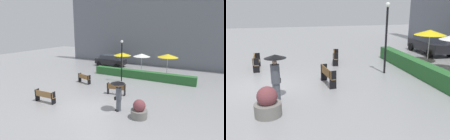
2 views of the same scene
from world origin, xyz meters
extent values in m
plane|color=gray|center=(0.00, 0.00, 0.00)|extent=(60.00, 60.00, 0.00)
cube|color=olive|center=(-3.89, 4.34, 0.46)|extent=(1.53, 0.60, 0.04)
cube|color=olive|center=(-3.92, 4.20, 0.69)|extent=(1.48, 0.39, 0.41)
cube|color=black|center=(-4.57, 4.48, 0.45)|extent=(0.14, 0.35, 0.89)
cube|color=black|center=(-3.22, 4.16, 0.45)|extent=(0.14, 0.35, 0.89)
cube|color=brown|center=(0.27, 3.01, 0.48)|extent=(1.57, 0.45, 0.04)
cube|color=brown|center=(0.28, 2.87, 0.71)|extent=(1.54, 0.25, 0.42)
cube|color=black|center=(-0.44, 2.89, 0.46)|extent=(0.11, 0.35, 0.92)
cube|color=black|center=(0.98, 3.09, 0.46)|extent=(0.11, 0.35, 0.92)
cube|color=#9E7242|center=(-3.58, -0.83, 0.44)|extent=(1.70, 0.34, 0.04)
cube|color=#9E7242|center=(-3.58, -0.99, 0.68)|extent=(1.69, 0.11, 0.43)
cube|color=black|center=(-4.37, -0.88, 0.45)|extent=(0.08, 0.38, 0.90)
cube|color=black|center=(-2.80, -0.82, 0.45)|extent=(0.08, 0.38, 0.90)
cylinder|color=#4C515B|center=(1.73, 0.43, 0.38)|extent=(0.32, 0.32, 0.76)
cube|color=black|center=(1.71, 0.37, 0.04)|extent=(0.36, 0.39, 0.08)
cylinder|color=#4C515B|center=(1.73, 0.43, 1.17)|extent=(0.38, 0.38, 0.82)
sphere|color=tan|center=(1.73, 0.43, 1.69)|extent=(0.21, 0.21, 0.21)
cube|color=black|center=(1.52, 0.49, 0.81)|extent=(0.20, 0.30, 0.22)
cylinder|color=black|center=(1.64, 0.47, 1.47)|extent=(0.02, 0.02, 0.90)
cone|color=black|center=(1.64, 0.47, 1.92)|extent=(0.94, 0.94, 0.16)
cylinder|color=slate|center=(3.24, 0.13, 0.25)|extent=(1.00, 1.00, 0.50)
sphere|color=brown|center=(3.24, 0.13, 0.78)|extent=(0.75, 0.75, 0.75)
cylinder|color=black|center=(-0.99, 6.65, 1.93)|extent=(0.12, 0.12, 3.85)
sphere|color=white|center=(-0.99, 6.65, 3.97)|extent=(0.28, 0.28, 0.28)
cylinder|color=silver|center=(-2.80, 10.72, 1.05)|extent=(0.06, 0.06, 2.11)
cone|color=yellow|center=(-2.80, 10.72, 2.11)|extent=(2.15, 2.15, 0.35)
cube|color=#28602D|center=(0.48, 8.40, 0.42)|extent=(10.81, 0.70, 0.85)
cube|color=black|center=(-5.46, 12.59, 0.67)|extent=(4.25, 1.87, 0.70)
cube|color=#333842|center=(-5.66, 12.59, 1.29)|extent=(2.25, 1.67, 0.55)
cylinder|color=black|center=(-4.00, 13.42, 0.32)|extent=(0.65, 0.24, 0.64)
cylinder|color=black|center=(-4.05, 11.67, 0.32)|extent=(0.65, 0.24, 0.64)
cylinder|color=black|center=(-6.86, 13.50, 0.32)|extent=(0.65, 0.24, 0.64)
cylinder|color=black|center=(-6.91, 11.76, 0.32)|extent=(0.65, 0.24, 0.64)
camera|label=1|loc=(6.60, -9.64, 5.38)|focal=29.51mm
camera|label=2|loc=(11.80, 0.81, 4.12)|focal=38.40mm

